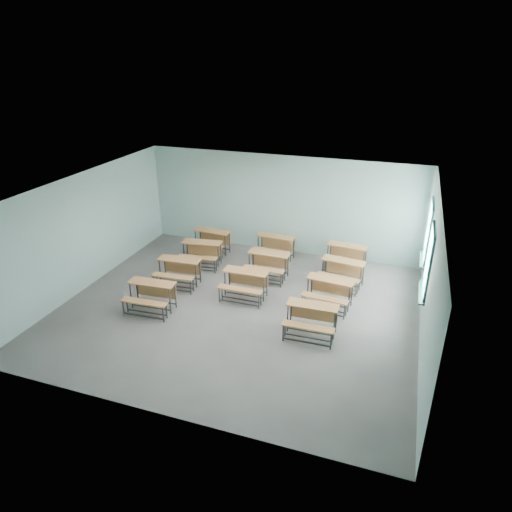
# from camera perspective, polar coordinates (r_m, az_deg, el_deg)

# --- Properties ---
(room) EXTENTS (9.04, 8.04, 3.24)m
(room) POSITION_cam_1_polar(r_m,az_deg,el_deg) (11.26, -1.91, 0.44)
(room) COLOR slate
(room) RESTS_ON ground
(desk_unit_r0c0) EXTENTS (1.25, 0.88, 0.75)m
(desk_unit_r0c0) POSITION_cam_1_polar(r_m,az_deg,el_deg) (12.00, -13.02, -4.47)
(desk_unit_r0c0) COLOR #AA703D
(desk_unit_r0c0) RESTS_ON ground
(desk_unit_r0c2) EXTENTS (1.22, 0.83, 0.75)m
(desk_unit_r0c2) POSITION_cam_1_polar(r_m,az_deg,el_deg) (10.81, 6.93, -7.43)
(desk_unit_r0c2) COLOR #AA703D
(desk_unit_r0c2) RESTS_ON ground
(desk_unit_r1c0) EXTENTS (1.25, 0.89, 0.75)m
(desk_unit_r1c0) POSITION_cam_1_polar(r_m,az_deg,el_deg) (13.12, -9.70, -1.54)
(desk_unit_r1c0) COLOR #AA703D
(desk_unit_r1c0) RESTS_ON ground
(desk_unit_r1c1) EXTENTS (1.21, 0.82, 0.75)m
(desk_unit_r1c1) POSITION_cam_1_polar(r_m,az_deg,el_deg) (12.27, -1.43, -3.11)
(desk_unit_r1c1) COLOR #AA703D
(desk_unit_r1c1) RESTS_ON ground
(desk_unit_r1c2) EXTENTS (1.28, 0.92, 0.75)m
(desk_unit_r1c2) POSITION_cam_1_polar(r_m,az_deg,el_deg) (11.99, 9.10, -4.12)
(desk_unit_r1c2) COLOR #AA703D
(desk_unit_r1c2) RESTS_ON ground
(desk_unit_r2c0) EXTENTS (1.30, 0.96, 0.75)m
(desk_unit_r2c0) POSITION_cam_1_polar(r_m,az_deg,el_deg) (14.18, -6.86, 0.70)
(desk_unit_r2c0) COLOR #AA703D
(desk_unit_r2c0) RESTS_ON ground
(desk_unit_r2c1) EXTENTS (1.22, 0.82, 0.75)m
(desk_unit_r2c1) POSITION_cam_1_polar(r_m,az_deg,el_deg) (13.33, 1.47, -0.73)
(desk_unit_r2c1) COLOR #AA703D
(desk_unit_r2c1) RESTS_ON ground
(desk_unit_r2c2) EXTENTS (1.30, 0.96, 0.75)m
(desk_unit_r2c2) POSITION_cam_1_polar(r_m,az_deg,el_deg) (13.09, 10.69, -1.68)
(desk_unit_r2c2) COLOR #AA703D
(desk_unit_r2c2) RESTS_ON ground
(desk_unit_r3c0) EXTENTS (1.26, 0.89, 0.75)m
(desk_unit_r3c0) POSITION_cam_1_polar(r_m,az_deg,el_deg) (15.03, -5.67, 2.18)
(desk_unit_r3c0) COLOR #AA703D
(desk_unit_r3c0) RESTS_ON ground
(desk_unit_r3c1) EXTENTS (1.25, 0.88, 0.75)m
(desk_unit_r3c1) POSITION_cam_1_polar(r_m,az_deg,el_deg) (14.53, 2.37, 1.48)
(desk_unit_r3c1) COLOR #AA703D
(desk_unit_r3c1) RESTS_ON ground
(desk_unit_r3c2) EXTENTS (1.27, 0.91, 0.75)m
(desk_unit_r3c2) POSITION_cam_1_polar(r_m,az_deg,el_deg) (14.11, 11.18, 0.27)
(desk_unit_r3c2) COLOR #AA703D
(desk_unit_r3c2) RESTS_ON ground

